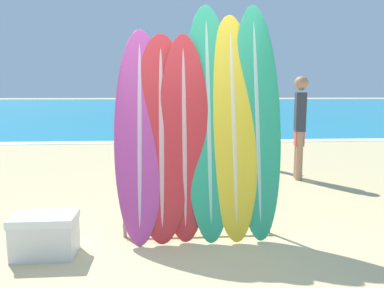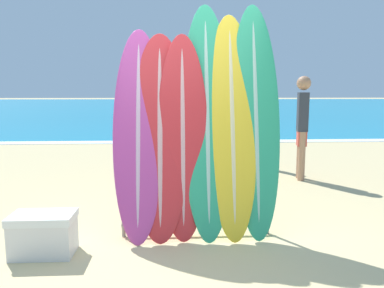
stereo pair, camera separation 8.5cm
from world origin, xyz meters
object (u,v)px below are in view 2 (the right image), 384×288
object	(u,v)px
person_near_water	(181,127)
person_mid_beach	(253,123)
surfboard_rack	(196,193)
cooler_box	(43,234)
surfboard_slot_2	(183,136)
surfboard_slot_5	(256,119)
surfboard_slot_3	(207,119)
surfboard_slot_4	(232,125)
person_far_left	(302,124)
surfboard_slot_0	(138,133)
surfboard_slot_1	(160,135)

from	to	relation	value
person_near_water	person_mid_beach	xyz separation A→B (m)	(1.45, 0.54, 0.03)
surfboard_rack	cooler_box	world-z (taller)	surfboard_rack
surfboard_slot_2	person_near_water	size ratio (longest dim) A/B	1.35
surfboard_slot_5	person_mid_beach	distance (m)	3.63
surfboard_slot_3	surfboard_slot_4	size ratio (longest dim) A/B	1.05
surfboard_slot_3	person_far_left	xyz separation A→B (m)	(1.83, 2.32, -0.26)
surfboard_slot_0	surfboard_slot_3	bearing A→B (deg)	3.13
surfboard_slot_0	surfboard_slot_1	xyz separation A→B (m)	(0.22, -0.01, -0.02)
surfboard_slot_1	surfboard_slot_2	bearing A→B (deg)	-3.08
surfboard_slot_3	surfboard_slot_4	distance (m)	0.26
person_near_water	person_mid_beach	world-z (taller)	person_mid_beach
surfboard_rack	surfboard_slot_5	bearing A→B (deg)	6.31
person_near_water	person_far_left	size ratio (longest dim) A/B	0.88
surfboard_slot_1	surfboard_slot_3	distance (m)	0.51
surfboard_slot_3	person_far_left	distance (m)	2.97
surfboard_slot_5	person_far_left	size ratio (longest dim) A/B	1.38
surfboard_slot_0	surfboard_slot_2	bearing A→B (deg)	-2.68
surfboard_rack	cooler_box	bearing A→B (deg)	-164.75
cooler_box	surfboard_slot_1	bearing A→B (deg)	21.47
surfboard_rack	surfboard_slot_1	distance (m)	0.70
surfboard_slot_4	cooler_box	world-z (taller)	surfboard_slot_4
person_far_left	surfboard_slot_2	bearing A→B (deg)	149.68
surfboard_rack	cooler_box	distance (m)	1.51
surfboard_slot_4	person_far_left	xyz separation A→B (m)	(1.57, 2.35, -0.20)
cooler_box	surfboard_slot_3	bearing A→B (deg)	16.76
surfboard_slot_0	person_far_left	size ratio (longest dim) A/B	1.23
surfboard_slot_2	person_far_left	distance (m)	3.16
person_mid_beach	cooler_box	bearing A→B (deg)	117.47
surfboard_slot_0	surfboard_slot_3	world-z (taller)	surfboard_slot_3
surfboard_slot_4	person_near_water	world-z (taller)	surfboard_slot_4
surfboard_slot_1	surfboard_slot_5	xyz separation A→B (m)	(0.98, 0.04, 0.16)
surfboard_slot_4	surfboard_slot_0	bearing A→B (deg)	-179.06
surfboard_rack	surfboard_slot_3	distance (m)	0.77
surfboard_rack	surfboard_slot_1	xyz separation A→B (m)	(-0.37, 0.03, 0.60)
surfboard_slot_3	surfboard_slot_4	world-z (taller)	surfboard_slot_3
surfboard_slot_1	surfboard_slot_4	world-z (taller)	surfboard_slot_4
person_far_left	cooler_box	bearing A→B (deg)	140.37
person_near_water	cooler_box	world-z (taller)	person_near_water
person_mid_beach	cooler_box	xyz separation A→B (m)	(-2.80, -4.00, -0.67)
person_near_water	person_far_left	world-z (taller)	person_far_left
surfboard_rack	surfboard_slot_5	size ratio (longest dim) A/B	0.64
surfboard_slot_5	person_far_left	bearing A→B (deg)	60.38
surfboard_rack	surfboard_slot_1	world-z (taller)	surfboard_slot_1
surfboard_rack	surfboard_slot_4	xyz separation A→B (m)	(0.37, 0.05, 0.71)
person_mid_beach	surfboard_slot_3	bearing A→B (deg)	132.92
surfboard_slot_4	person_far_left	world-z (taller)	surfboard_slot_4
surfboard_slot_5	surfboard_slot_0	bearing A→B (deg)	-178.52
surfboard_slot_5	cooler_box	bearing A→B (deg)	-167.38
surfboard_slot_3	person_mid_beach	size ratio (longest dim) A/B	1.52
surfboard_slot_1	person_near_water	size ratio (longest dim) A/B	1.36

